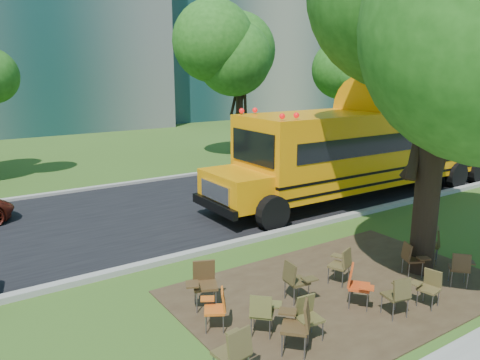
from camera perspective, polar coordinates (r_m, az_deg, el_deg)
ground at (r=10.31m, az=6.26°, el=-13.61°), size 160.00×160.00×0.00m
dirt_patch at (r=10.60m, az=12.31°, el=-12.97°), size 7.00×4.50×0.03m
asphalt_road at (r=15.90m, az=-10.14°, el=-3.82°), size 80.00×8.00×0.04m
kerb_near at (r=12.51m, az=-2.65°, el=-8.18°), size 80.00×0.25×0.14m
kerb_far at (r=19.59m, az=-15.00°, el=-0.64°), size 80.00×0.25×0.14m
bg_tree_3 at (r=25.22m, az=-0.07°, el=14.22°), size 5.60×5.60×7.84m
bg_tree_4 at (r=29.71m, az=14.33°, el=12.36°), size 5.00×5.00×6.85m
main_tree at (r=11.09m, az=23.39°, el=15.32°), size 7.20×7.20×8.86m
school_bus at (r=18.49m, az=16.44°, el=4.09°), size 13.14×3.09×3.20m
chair_0 at (r=7.43m, az=-0.63°, el=-19.85°), size 0.64×0.64×0.96m
chair_1 at (r=8.57m, az=2.81°, el=-15.56°), size 0.72×0.57×0.84m
chair_2 at (r=8.15m, az=7.15°, el=-16.77°), size 0.64×0.81×0.95m
chair_3 at (r=8.57m, az=8.26°, el=-15.86°), size 0.56×0.47×0.81m
chair_4 at (r=9.61m, az=18.75°, el=-12.86°), size 0.64×0.50×0.86m
chair_5 at (r=9.74m, az=14.05°, el=-12.06°), size 0.59×0.75×0.88m
chair_6 at (r=10.27m, az=22.04°, el=-11.74°), size 0.54×0.52×0.77m
chair_7 at (r=11.38m, az=25.34°, el=-9.43°), size 0.70×0.55×0.81m
chair_8 at (r=8.78m, az=-2.81°, el=-14.99°), size 0.53×0.67×0.80m
chair_9 at (r=9.48m, az=-4.49°, el=-12.07°), size 0.78×0.61×0.97m
chair_10 at (r=9.71m, az=6.78°, el=-11.80°), size 0.52×0.63×0.89m
chair_11 at (r=10.67m, az=12.31°, el=-9.76°), size 0.58×0.66×0.85m
chair_12 at (r=11.48m, az=20.20°, el=-8.75°), size 0.53×0.67×0.81m
chair_13 at (r=12.45m, az=22.37°, el=-6.88°), size 0.62×0.77×0.92m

